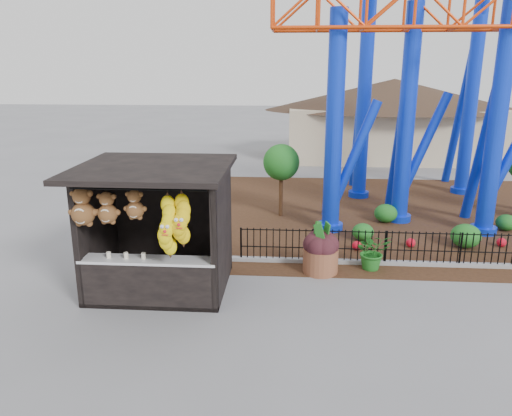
# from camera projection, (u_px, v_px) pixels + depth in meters

# --- Properties ---
(ground) EXTENTS (120.00, 120.00, 0.00)m
(ground) POSITION_uv_depth(u_px,v_px,m) (281.00, 313.00, 11.13)
(ground) COLOR slate
(ground) RESTS_ON ground
(mulch_bed) EXTENTS (18.00, 12.00, 0.02)m
(mulch_bed) POSITION_uv_depth(u_px,v_px,m) (394.00, 214.00, 18.52)
(mulch_bed) COLOR #331E11
(mulch_bed) RESTS_ON ground
(curb) EXTENTS (18.00, 0.18, 0.12)m
(curb) POSITION_uv_depth(u_px,v_px,m) (429.00, 264.00, 13.71)
(curb) COLOR gray
(curb) RESTS_ON ground
(prize_booth) EXTENTS (3.50, 3.40, 3.12)m
(prize_booth) POSITION_uv_depth(u_px,v_px,m) (155.00, 232.00, 11.79)
(prize_booth) COLOR black
(prize_booth) RESTS_ON ground
(picket_fence) EXTENTS (12.20, 0.06, 1.00)m
(picket_fence) POSITION_uv_depth(u_px,v_px,m) (464.00, 250.00, 13.53)
(picket_fence) COLOR black
(picket_fence) RESTS_ON ground
(roller_coaster) EXTENTS (11.00, 6.37, 10.82)m
(roller_coaster) POSITION_uv_depth(u_px,v_px,m) (440.00, 31.00, 16.89)
(roller_coaster) COLOR #0C30DC
(roller_coaster) RESTS_ON ground
(terracotta_planter) EXTENTS (1.22, 1.22, 0.66)m
(terracotta_planter) POSITION_uv_depth(u_px,v_px,m) (320.00, 261.00, 13.25)
(terracotta_planter) COLOR brown
(terracotta_planter) RESTS_ON ground
(planter_foliage) EXTENTS (0.70, 0.70, 0.64)m
(planter_foliage) POSITION_uv_depth(u_px,v_px,m) (321.00, 238.00, 13.07)
(planter_foliage) COLOR black
(planter_foliage) RESTS_ON terracotta_planter
(potted_plant) EXTENTS (1.04, 0.94, 1.02)m
(potted_plant) POSITION_uv_depth(u_px,v_px,m) (373.00, 251.00, 13.41)
(potted_plant) COLOR #235619
(potted_plant) RESTS_ON ground
(landscaping) EXTENTS (7.70, 3.43, 0.71)m
(landscaping) POSITION_uv_depth(u_px,v_px,m) (448.00, 228.00, 15.98)
(landscaping) COLOR #1A5A1B
(landscaping) RESTS_ON mulch_bed
(pavilion) EXTENTS (15.00, 15.00, 4.80)m
(pavilion) POSITION_uv_depth(u_px,v_px,m) (393.00, 106.00, 29.05)
(pavilion) COLOR #BFAD8C
(pavilion) RESTS_ON ground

